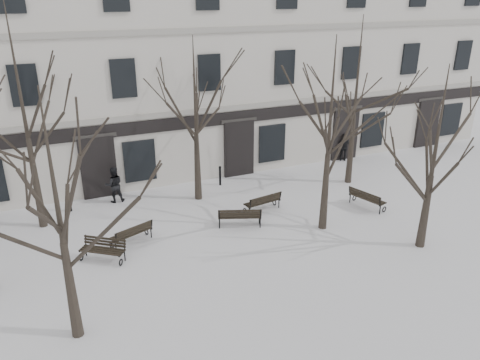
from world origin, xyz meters
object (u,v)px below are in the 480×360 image
bench_4 (263,202)px  bench_3 (103,249)px  tree_3 (437,139)px  bench_5 (367,198)px  bench_2 (240,216)px  tree_1 (55,192)px  bench_1 (132,233)px  tree_2 (331,114)px

bench_4 → bench_3: bearing=1.3°
bench_4 → tree_3: bearing=120.2°
bench_3 → bench_5: 11.36m
tree_3 → bench_2: (-5.68, 4.10, -3.76)m
tree_3 → tree_1: bearing=-179.7°
bench_2 → bench_5: 5.90m
bench_2 → bench_4: size_ratio=1.05×
tree_1 → tree_3: tree_1 is taller
bench_3 → bench_5: (11.36, -0.13, 0.02)m
bench_4 → tree_1: bearing=22.2°
bench_1 → bench_5: bearing=153.6°
bench_3 → bench_4: bearing=46.9°
tree_1 → bench_1: 6.45m
tree_1 → bench_4: 10.44m
tree_2 → bench_2: (-3.07, 1.40, -4.25)m
bench_3 → tree_3: bearing=17.7°
tree_2 → bench_1: size_ratio=4.41×
bench_1 → bench_2: (4.30, -0.34, 0.03)m
tree_3 → bench_4: bearing=129.8°
bench_1 → bench_5: 10.22m
tree_1 → bench_3: size_ratio=4.32×
tree_2 → bench_1: bearing=166.7°
bench_3 → bench_1: bearing=68.5°
bench_1 → bench_5: size_ratio=0.98×
bench_1 → bench_5: (10.18, -0.88, 0.01)m
bench_4 → bench_5: bearing=152.0°
tree_1 → bench_4: size_ratio=4.03×
tree_2 → bench_4: 5.11m
tree_2 → bench_3: bearing=173.4°
tree_2 → bench_5: (2.81, 0.86, -4.27)m
bench_4 → bench_1: bearing=-3.7°
bench_2 → bench_3: 5.49m
tree_1 → bench_5: 13.69m
bench_3 → bench_4: 7.10m
tree_2 → bench_4: tree_2 is taller
tree_1 → tree_3: size_ratio=1.03×
bench_2 → bench_1: bearing=16.3°
tree_2 → bench_4: size_ratio=4.35×
tree_2 → bench_2: bearing=155.5°
tree_3 → bench_1: 11.57m
bench_1 → bench_4: bearing=164.3°
bench_4 → bench_5: size_ratio=0.99×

